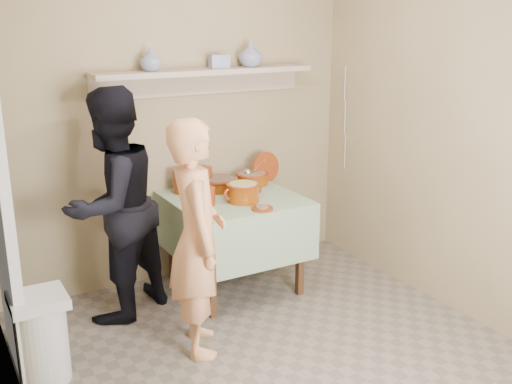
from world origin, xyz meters
TOP-DOWN VIEW (x-y plane):
  - ground at (0.00, 0.00)m, footprint 3.50×3.50m
  - tile_panel at (-1.46, 0.95)m, footprint 0.06×0.70m
  - plate_stack_a at (-0.05, 1.58)m, footprint 0.15×0.15m
  - plate_stack_b at (0.13, 1.59)m, footprint 0.15×0.15m
  - bowl_stack at (-0.03, 1.18)m, footprint 0.14×0.14m
  - empty_bowl at (-0.02, 1.37)m, footprint 0.15×0.15m
  - propped_lid at (0.70, 1.55)m, footprint 0.27×0.08m
  - vase_right at (0.59, 1.62)m, footprint 0.25×0.25m
  - vase_left at (-0.25, 1.63)m, footprint 0.23×0.23m
  - ceramic_box at (0.32, 1.63)m, footprint 0.16×0.13m
  - person_cook at (-0.38, 0.57)m, footprint 0.51×0.64m
  - person_helper at (-0.70, 1.29)m, footprint 1.02×0.95m
  - room_shell at (0.00, 0.00)m, footprint 3.04×3.54m
  - serving_table at (0.25, 1.28)m, footprint 0.97×0.97m
  - cazuela_meat_a at (0.24, 1.50)m, footprint 0.30×0.30m
  - cazuela_meat_b at (0.56, 1.53)m, footprint 0.28×0.28m
  - ladle at (0.52, 1.52)m, footprint 0.08×0.26m
  - cazuela_rice at (0.26, 1.13)m, footprint 0.33×0.25m
  - front_plate at (0.28, 0.89)m, footprint 0.16×0.16m
  - wall_shelf at (0.20, 1.65)m, footprint 1.80×0.25m
  - trash_bin at (-1.35, 0.68)m, footprint 0.32×0.32m
  - electrical_cord at (1.47, 1.48)m, footprint 0.01×0.05m

SIDE VIEW (x-z plane):
  - ground at x=0.00m, z-range 0.00..0.00m
  - trash_bin at x=-1.35m, z-range 0.00..0.56m
  - serving_table at x=0.25m, z-range 0.26..1.02m
  - person_cook at x=-0.38m, z-range 0.00..1.53m
  - front_plate at x=0.28m, z-range 0.76..0.78m
  - empty_bowl at x=-0.02m, z-range 0.76..0.81m
  - cazuela_meat_a at x=0.24m, z-range 0.77..0.87m
  - cazuela_meat_b at x=0.56m, z-range 0.77..0.87m
  - bowl_stack at x=-0.03m, z-range 0.76..0.90m
  - person_helper at x=-0.70m, z-range 0.00..1.67m
  - cazuela_rice at x=0.26m, z-range 0.77..0.92m
  - plate_stack_b at x=0.13m, z-range 0.76..0.95m
  - plate_stack_a at x=-0.05m, z-range 0.76..0.96m
  - ladle at x=0.52m, z-range 0.78..0.97m
  - propped_lid at x=0.70m, z-range 0.75..1.02m
  - tile_panel at x=-1.46m, z-range 0.00..2.00m
  - electrical_cord at x=1.47m, z-range 0.80..1.70m
  - room_shell at x=0.00m, z-range 0.30..2.92m
  - wall_shelf at x=0.20m, z-range 1.57..1.78m
  - ceramic_box at x=0.32m, z-range 1.72..1.83m
  - vase_left at x=-0.25m, z-range 1.72..1.89m
  - vase_right at x=0.59m, z-range 1.72..1.92m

